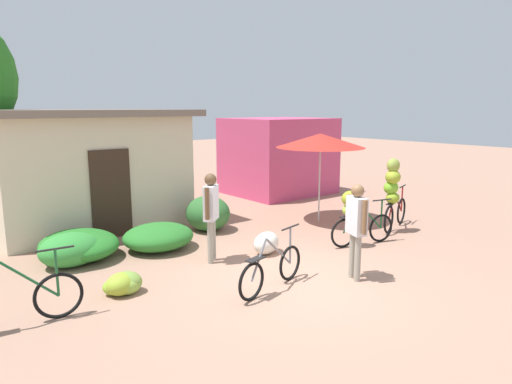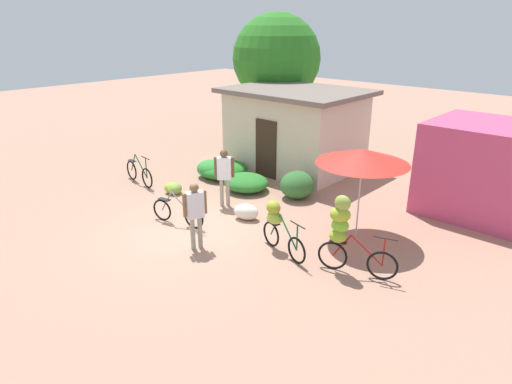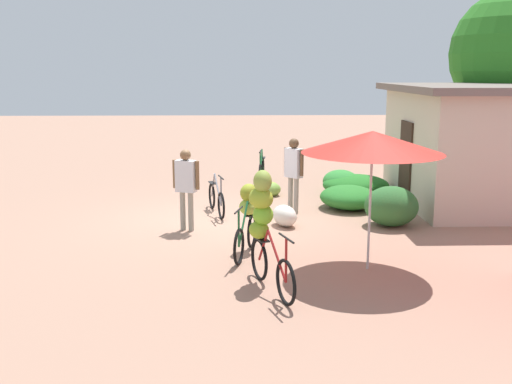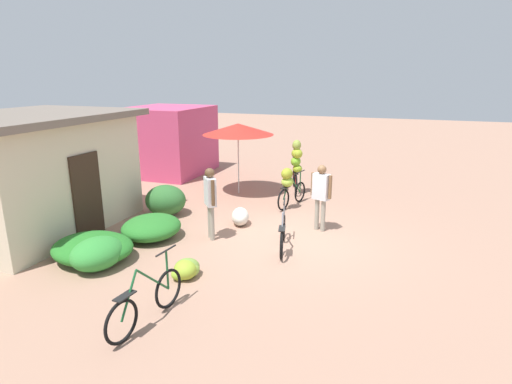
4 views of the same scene
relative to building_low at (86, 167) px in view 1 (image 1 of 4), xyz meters
The scene contains 16 objects.
ground_plane 6.45m from the building_low, 76.20° to the right, with size 60.00×60.00×0.00m, color #A57A64.
building_low is the anchor object (origin of this frame).
shop_pink 6.59m from the building_low, ahead, with size 3.20×2.80×2.55m, color #C84570.
hedge_bush_front_left 3.38m from the building_low, 114.71° to the right, with size 1.14×0.95×0.62m, color #338B37.
hedge_bush_front_right 3.01m from the building_low, 112.69° to the right, with size 1.48×1.72×0.53m, color #267426.
hedge_bush_mid 3.26m from the building_low, 82.36° to the right, with size 1.47×1.35×0.53m, color #2A762A.
hedge_bush_by_door 3.31m from the building_low, 50.32° to the right, with size 1.03×1.12×0.84m, color #2F672F.
market_umbrella 5.89m from the building_low, 36.60° to the right, with size 2.25×2.25×2.27m.
bicycle_leftmost 5.71m from the building_low, 118.33° to the right, with size 1.74×0.26×1.02m.
bicycle_near_pile 6.26m from the building_low, 82.14° to the right, with size 1.63×0.43×0.95m.
bicycle_center_loaded 6.63m from the building_low, 55.62° to the right, with size 1.57×0.48×1.21m.
bicycle_by_shop 7.51m from the building_low, 44.25° to the right, with size 1.65×0.69×1.75m.
banana_pile_on_ground 5.04m from the building_low, 103.02° to the right, with size 0.76×0.67×0.35m.
produce_sack 5.19m from the building_low, 67.11° to the right, with size 0.70×0.44×0.44m, color silver.
person_vendor 7.03m from the building_low, 71.36° to the right, with size 0.33×0.55×1.66m.
person_bystander 4.46m from the building_low, 79.17° to the right, with size 0.46×0.41×1.71m.
Camera 1 is at (-5.21, -5.21, 2.91)m, focal length 31.73 mm.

